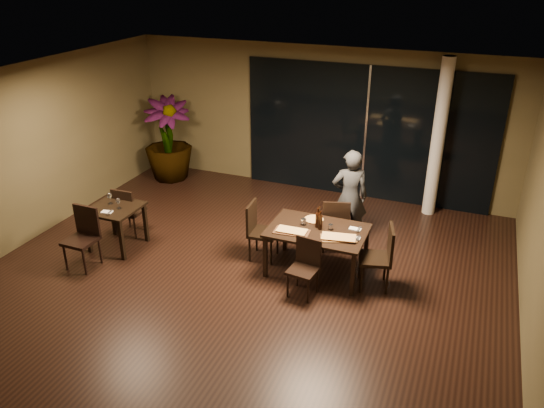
{
  "coord_description": "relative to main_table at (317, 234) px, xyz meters",
  "views": [
    {
      "loc": [
        3.02,
        -6.14,
        4.58
      ],
      "look_at": [
        0.25,
        0.8,
        1.05
      ],
      "focal_mm": 35.0,
      "sensor_mm": 36.0,
      "label": 1
    }
  ],
  "objects": [
    {
      "name": "chair_main_left",
      "position": [
        -1.02,
        0.07,
        -0.13
      ],
      "size": [
        0.49,
        0.49,
        0.97
      ],
      "rotation": [
        0.0,
        0.0,
        1.66
      ],
      "color": "black",
      "rests_on": "ground"
    },
    {
      "name": "chair_side_near",
      "position": [
        -3.52,
        -1.17,
        -0.12
      ],
      "size": [
        0.46,
        0.46,
        0.99
      ],
      "rotation": [
        0.0,
        0.0,
        -0.01
      ],
      "color": "black",
      "rests_on": "ground"
    },
    {
      "name": "main_table",
      "position": [
        0.0,
        0.0,
        0.0
      ],
      "size": [
        1.5,
        1.0,
        0.75
      ],
      "color": "black",
      "rests_on": "ground"
    },
    {
      "name": "chair_side_far",
      "position": [
        -3.47,
        -0.09,
        -0.16
      ],
      "size": [
        0.44,
        0.44,
        0.92
      ],
      "rotation": [
        0.0,
        0.0,
        3.17
      ],
      "color": "black",
      "rests_on": "ground"
    },
    {
      "name": "diner",
      "position": [
        0.21,
        1.16,
        0.17
      ],
      "size": [
        0.67,
        0.55,
        1.68
      ],
      "primitive_type": "imported",
      "rotation": [
        0.0,
        0.0,
        3.48
      ],
      "color": "#2A2C2E",
      "rests_on": "ground"
    },
    {
      "name": "wine_glass_a",
      "position": [
        -3.54,
        -0.41,
        0.17
      ],
      "size": [
        0.08,
        0.08,
        0.19
      ],
      "primitive_type": null,
      "color": "white",
      "rests_on": "side_table"
    },
    {
      "name": "oblong_pizza_right",
      "position": [
        0.38,
        -0.17,
        0.1
      ],
      "size": [
        0.52,
        0.31,
        0.02
      ],
      "primitive_type": null,
      "rotation": [
        0.0,
        0.0,
        0.18
      ],
      "color": "maroon",
      "rests_on": "pizza_board_right"
    },
    {
      "name": "wine_glass_b",
      "position": [
        -3.3,
        -0.51,
        0.16
      ],
      "size": [
        0.08,
        0.08,
        0.17
      ],
      "primitive_type": null,
      "color": "white",
      "rests_on": "side_table"
    },
    {
      "name": "napkin_near",
      "position": [
        0.59,
        -0.07,
        0.08
      ],
      "size": [
        0.18,
        0.1,
        0.01
      ],
      "primitive_type": "cube",
      "rotation": [
        0.0,
        0.0,
        0.01
      ],
      "color": "silver",
      "rests_on": "main_table"
    },
    {
      "name": "column",
      "position": [
        1.4,
        2.85,
        0.82
      ],
      "size": [
        0.24,
        0.24,
        3.0
      ],
      "primitive_type": "cylinder",
      "color": "silver",
      "rests_on": "ground"
    },
    {
      "name": "pizza_board_right",
      "position": [
        0.38,
        -0.17,
        0.08
      ],
      "size": [
        0.59,
        0.44,
        0.01
      ],
      "primitive_type": "cube",
      "rotation": [
        0.0,
        0.0,
        0.36
      ],
      "color": "#482F17",
      "rests_on": "main_table"
    },
    {
      "name": "pizza_board_left",
      "position": [
        -0.34,
        -0.23,
        0.08
      ],
      "size": [
        0.56,
        0.31,
        0.01
      ],
      "primitive_type": "cube",
      "rotation": [
        0.0,
        0.0,
        0.08
      ],
      "color": "#412514",
      "rests_on": "main_table"
    },
    {
      "name": "napkin_far",
      "position": [
        0.54,
        0.22,
        0.08
      ],
      "size": [
        0.18,
        0.11,
        0.01
      ],
      "primitive_type": "cube",
      "rotation": [
        0.0,
        0.0,
        -0.04
      ],
      "color": "white",
      "rests_on": "main_table"
    },
    {
      "name": "chair_main_near",
      "position": [
        0.01,
        -0.61,
        -0.19
      ],
      "size": [
        0.45,
        0.45,
        0.86
      ],
      "rotation": [
        0.0,
        0.0,
        -0.12
      ],
      "color": "black",
      "rests_on": "ground"
    },
    {
      "name": "wall_front",
      "position": [
        -1.0,
        -4.85,
        0.82
      ],
      "size": [
        8.0,
        0.1,
        3.0
      ],
      "primitive_type": "cube",
      "color": "brown",
      "rests_on": "ground"
    },
    {
      "name": "ground",
      "position": [
        -1.0,
        -0.8,
        -0.68
      ],
      "size": [
        8.0,
        8.0,
        0.0
      ],
      "primitive_type": "plane",
      "color": "black",
      "rests_on": "ground"
    },
    {
      "name": "potted_plant",
      "position": [
        -4.22,
        2.51,
        0.23
      ],
      "size": [
        1.4,
        1.4,
        1.82
      ],
      "primitive_type": "imported",
      "rotation": [
        0.0,
        0.0,
        0.67
      ],
      "color": "#1C4B19",
      "rests_on": "ground"
    },
    {
      "name": "wall_back",
      "position": [
        -1.0,
        3.25,
        0.82
      ],
      "size": [
        8.0,
        0.1,
        3.0
      ],
      "primitive_type": "cube",
      "color": "brown",
      "rests_on": "ground"
    },
    {
      "name": "side_table",
      "position": [
        -3.4,
        -0.5,
        -0.05
      ],
      "size": [
        0.8,
        0.8,
        0.75
      ],
      "color": "black",
      "rests_on": "ground"
    },
    {
      "name": "bottle_c",
      "position": [
        -0.02,
        0.13,
        0.24
      ],
      "size": [
        0.07,
        0.07,
        0.32
      ],
      "primitive_type": null,
      "color": "black",
      "rests_on": "main_table"
    },
    {
      "name": "oblong_pizza_left",
      "position": [
        -0.34,
        -0.23,
        0.1
      ],
      "size": [
        0.45,
        0.22,
        0.02
      ],
      "primitive_type": null,
      "rotation": [
        0.0,
        0.0,
        0.03
      ],
      "color": "maroon",
      "rests_on": "pizza_board_left"
    },
    {
      "name": "tumbler_left",
      "position": [
        -0.25,
        0.07,
        0.12
      ],
      "size": [
        0.08,
        0.08,
        0.1
      ],
      "primitive_type": "cylinder",
      "color": "white",
      "rests_on": "main_table"
    },
    {
      "name": "ceiling",
      "position": [
        -1.0,
        -0.8,
        2.34
      ],
      "size": [
        8.0,
        8.0,
        0.04
      ],
      "primitive_type": "cube",
      "color": "silver",
      "rests_on": "wall_back"
    },
    {
      "name": "tumbler_right",
      "position": [
        0.19,
        0.07,
        0.12
      ],
      "size": [
        0.07,
        0.07,
        0.09
      ],
      "primitive_type": "cylinder",
      "color": "white",
      "rests_on": "main_table"
    },
    {
      "name": "bottle_b",
      "position": [
        0.03,
        0.03,
        0.23
      ],
      "size": [
        0.07,
        0.07,
        0.31
      ],
      "primitive_type": null,
      "color": "black",
      "rests_on": "main_table"
    },
    {
      "name": "chair_main_far",
      "position": [
        0.09,
        0.73,
        -0.14
      ],
      "size": [
        0.56,
        0.56,
        0.97
      ],
      "rotation": [
        0.0,
        0.0,
        3.44
      ],
      "color": "black",
      "rests_on": "ground"
    },
    {
      "name": "bottle_a",
      "position": [
        -0.03,
        0.08,
        0.24
      ],
      "size": [
        0.07,
        0.07,
        0.32
      ],
      "primitive_type": null,
      "color": "black",
      "rests_on": "main_table"
    },
    {
      "name": "chair_main_right",
      "position": [
        1.01,
        -0.06,
        -0.11
      ],
      "size": [
        0.57,
        0.57,
        1.01
      ],
      "rotation": [
        0.0,
        0.0,
        -1.31
      ],
      "color": "black",
      "rests_on": "ground"
    },
    {
      "name": "side_napkin",
      "position": [
        -3.39,
        -0.71,
        0.08
      ],
      "size": [
        0.2,
        0.14,
        0.01
      ],
      "primitive_type": "cube",
      "rotation": [
        0.0,
        0.0,
        0.16
      ],
      "color": "white",
      "rests_on": "side_table"
    },
    {
      "name": "window_panel",
      "position": [
        0.0,
        3.16,
        0.67
      ],
      "size": [
        5.0,
        0.06,
        2.7
      ],
      "primitive_type": "cube",
      "color": "black",
      "rests_on": "ground"
    },
    {
      "name": "round_pizza",
      "position": [
        -0.15,
        0.29,
        0.08
      ],
      "size": [
        0.3,
        0.3,
        0.01
      ],
      "primitive_type": "cylinder",
      "color": "red",
      "rests_on": "main_table"
    },
    {
      "name": "wall_left",
      "position": [
        -5.05,
        -0.8,
        0.82
      ],
      "size": [
        0.1,
        8.0,
        3.0
      ],
      "primitive_type": "cube",
      "color": "brown",
      "rests_on": "ground"
    }
  ]
}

